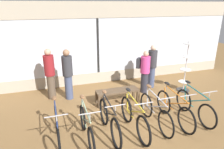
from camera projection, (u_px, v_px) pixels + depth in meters
ground_plane at (128, 124)px, 5.46m from camera, size 24.00×24.00×0.00m
shop_back_wall at (98, 43)px, 7.83m from camera, size 12.00×0.08×3.20m
bicycle_far_left at (58, 129)px, 4.58m from camera, size 0.46×1.77×1.03m
bicycle_left at (86, 127)px, 4.69m from camera, size 0.46×1.70×1.02m
bicycle_center_left at (109, 120)px, 4.92m from camera, size 0.46×1.74×1.05m
bicycle_center at (134, 118)px, 5.03m from camera, size 0.46×1.76×1.05m
bicycle_center_right at (155, 112)px, 5.29m from camera, size 0.46×1.72×1.03m
bicycle_right at (174, 109)px, 5.45m from camera, size 0.46×1.77×1.04m
bicycle_far_right at (194, 106)px, 5.63m from camera, size 0.46×1.66×1.02m
accessory_rack at (185, 71)px, 7.35m from camera, size 0.48×0.48×1.89m
display_bench at (117, 92)px, 6.53m from camera, size 1.40×0.44×0.45m
customer_near_rack at (144, 71)px, 7.19m from camera, size 0.54×0.55×1.56m
customer_by_window at (50, 73)px, 6.65m from camera, size 0.48×0.48×1.75m
customer_mid_floor at (152, 65)px, 7.62m from camera, size 0.54×0.55×1.67m
customer_near_bench at (68, 74)px, 6.65m from camera, size 0.48×0.48×1.73m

